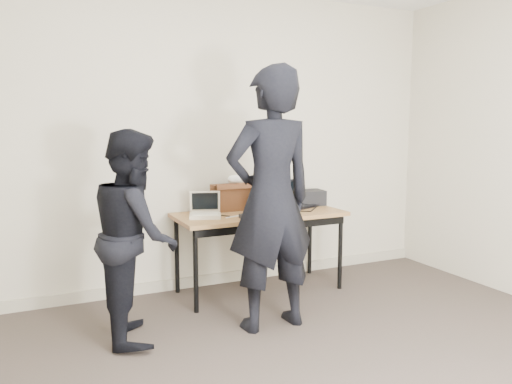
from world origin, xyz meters
TOP-DOWN VIEW (x-y plane):
  - room at (0.00, 0.00)m, footprint 4.60×4.60m
  - desk at (0.27, 1.88)m, footprint 1.51×0.66m
  - laptop_beige at (-0.24, 1.90)m, footprint 0.33×0.32m
  - laptop_center at (0.33, 1.82)m, footprint 0.34×0.33m
  - laptop_right at (0.74, 2.07)m, footprint 0.45×0.44m
  - leather_satchel at (0.09, 2.11)m, footprint 0.37×0.19m
  - tissue at (0.12, 2.11)m, footprint 0.14×0.11m
  - equipment_box at (0.90, 2.07)m, footprint 0.27×0.24m
  - power_brick at (0.05, 1.71)m, footprint 0.09×0.06m
  - cables at (0.31, 1.87)m, footprint 1.15×0.41m
  - person_typist at (-0.00, 1.13)m, footprint 0.73×0.50m
  - person_observer at (-0.94, 1.37)m, footprint 0.64×0.78m
  - baseboard at (0.00, 2.23)m, footprint 4.50×0.03m

SIDE VIEW (x-z plane):
  - baseboard at x=0.00m, z-range 0.00..0.10m
  - desk at x=0.27m, z-range 0.30..1.02m
  - cables at x=0.31m, z-range 0.72..0.73m
  - person_observer at x=-0.94m, z-range 0.00..1.47m
  - power_brick at x=0.05m, z-range 0.72..0.75m
  - laptop_beige at x=-0.24m, z-range 0.66..0.87m
  - laptop_center at x=0.33m, z-range 0.66..0.89m
  - laptop_right at x=0.74m, z-range 0.65..0.90m
  - equipment_box at x=0.90m, z-range 0.72..0.87m
  - leather_satchel at x=0.09m, z-range 0.72..0.97m
  - person_typist at x=0.00m, z-range 0.00..1.92m
  - tissue at x=0.12m, z-range 0.97..1.04m
  - room at x=0.00m, z-range -0.05..2.75m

